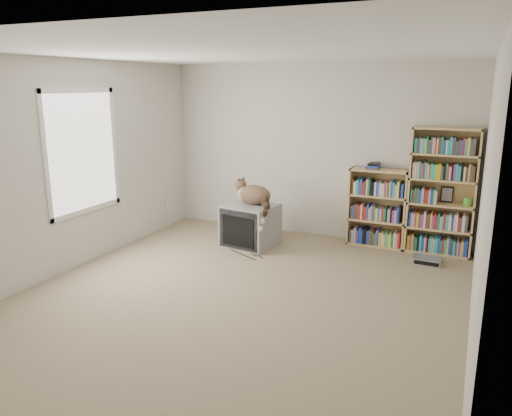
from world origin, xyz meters
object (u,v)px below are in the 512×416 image
at_px(crt_tv, 251,225).
at_px(bookcase_tall, 442,194).
at_px(bookcase_short, 378,210).
at_px(cat, 256,198).
at_px(dvd_player, 427,260).

height_order(crt_tv, bookcase_tall, bookcase_tall).
relative_size(crt_tv, bookcase_short, 0.70).
relative_size(crt_tv, cat, 1.08).
bearing_deg(bookcase_short, crt_tv, -154.85).
bearing_deg(cat, dvd_player, 16.22).
height_order(cat, bookcase_tall, bookcase_tall).
distance_m(crt_tv, dvd_player, 2.36).
bearing_deg(cat, bookcase_tall, 27.85).
bearing_deg(dvd_player, bookcase_short, 148.40).
height_order(cat, bookcase_short, bookcase_short).
xyz_separation_m(cat, bookcase_tall, (2.34, 0.74, 0.11)).
relative_size(bookcase_short, dvd_player, 3.08).
bearing_deg(cat, bookcase_short, 36.16).
distance_m(bookcase_short, dvd_player, 1.01).
bearing_deg(dvd_player, cat, -171.46).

